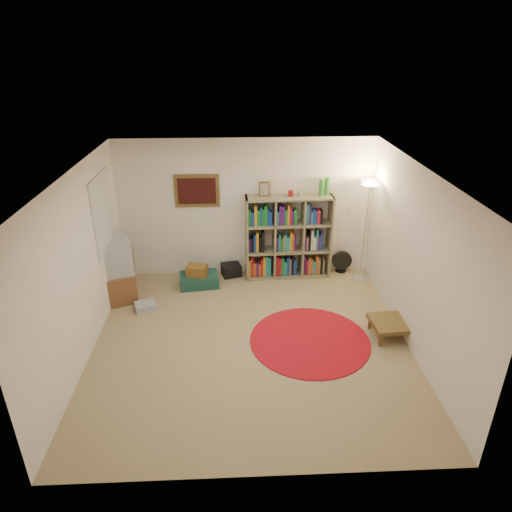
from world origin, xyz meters
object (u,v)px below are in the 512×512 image
(floor_lamp, at_px, (369,198))
(side_table, at_px, (390,324))
(bookshelf, at_px, (287,238))
(tv_stand, at_px, (118,271))
(floor_fan, at_px, (342,262))
(suitcase, at_px, (199,280))

(floor_lamp, xyz_separation_m, side_table, (-0.03, -1.80, -1.33))
(bookshelf, relative_size, floor_lamp, 0.99)
(side_table, bearing_deg, tv_stand, 162.39)
(floor_fan, relative_size, side_table, 0.71)
(floor_fan, distance_m, tv_stand, 4.03)
(bookshelf, bearing_deg, side_table, -59.22)
(floor_fan, bearing_deg, tv_stand, -173.05)
(bookshelf, bearing_deg, floor_lamp, -12.01)
(bookshelf, relative_size, side_table, 3.11)
(floor_lamp, height_order, floor_fan, floor_lamp)
(floor_lamp, xyz_separation_m, floor_fan, (-0.29, 0.28, -1.33))
(bookshelf, distance_m, tv_stand, 2.99)
(floor_lamp, bearing_deg, suitcase, -177.52)
(tv_stand, bearing_deg, floor_fan, -8.83)
(tv_stand, xyz_separation_m, suitcase, (1.31, 0.34, -0.39))
(floor_lamp, height_order, side_table, floor_lamp)
(floor_lamp, bearing_deg, floor_fan, 136.10)
(bookshelf, height_order, suitcase, bookshelf)
(floor_fan, bearing_deg, side_table, -86.55)
(tv_stand, height_order, side_table, tv_stand)
(floor_lamp, bearing_deg, tv_stand, -173.79)
(floor_lamp, distance_m, floor_fan, 1.39)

